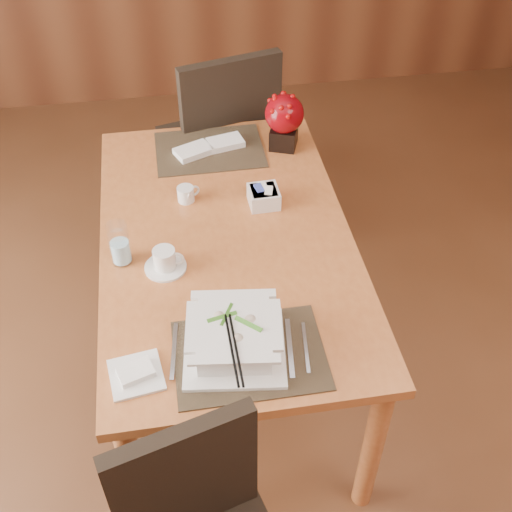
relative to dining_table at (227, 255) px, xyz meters
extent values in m
plane|color=brown|center=(0.00, -0.60, -0.65)|extent=(6.00, 6.00, 0.00)
cube|color=#BE6934|center=(0.00, 0.00, 0.08)|extent=(0.90, 1.50, 0.04)
cylinder|color=#BE6934|center=(-0.39, -0.69, -0.30)|extent=(0.07, 0.07, 0.71)
cylinder|color=#BE6934|center=(-0.39, 0.69, -0.30)|extent=(0.07, 0.07, 0.71)
cylinder|color=#BE6934|center=(0.39, -0.69, -0.30)|extent=(0.07, 0.07, 0.71)
cylinder|color=#BE6934|center=(0.39, 0.69, -0.30)|extent=(0.07, 0.07, 0.71)
cube|color=black|center=(0.00, -0.55, 0.10)|extent=(0.45, 0.33, 0.01)
cube|color=black|center=(0.00, 0.55, 0.10)|extent=(0.45, 0.33, 0.01)
cube|color=white|center=(-0.04, -0.52, 0.10)|extent=(0.34, 0.34, 0.01)
cube|color=white|center=(-0.04, -0.52, 0.16)|extent=(0.24, 0.24, 0.10)
cylinder|color=#C9C66C|center=(-0.04, -0.52, 0.16)|extent=(0.20, 0.20, 0.08)
cylinder|color=white|center=(-0.23, -0.13, 0.10)|extent=(0.14, 0.14, 0.01)
cylinder|color=white|center=(-0.23, -0.13, 0.14)|extent=(0.09, 0.09, 0.07)
cylinder|color=black|center=(-0.23, -0.13, 0.17)|extent=(0.07, 0.07, 0.01)
cylinder|color=white|center=(-0.37, -0.08, 0.18)|extent=(0.09, 0.09, 0.16)
cube|color=white|center=(0.16, 0.16, 0.13)|extent=(0.12, 0.12, 0.07)
cube|color=black|center=(0.31, 0.53, 0.14)|extent=(0.14, 0.14, 0.09)
sphere|color=maroon|center=(0.31, 0.53, 0.25)|extent=(0.16, 0.16, 0.16)
cube|color=white|center=(-0.34, -0.57, 0.10)|extent=(0.17, 0.17, 0.01)
cube|color=black|center=(-0.23, -0.88, 0.03)|extent=(0.40, 0.15, 0.46)
cube|color=black|center=(0.07, 0.98, -0.17)|extent=(0.59, 0.59, 0.06)
cube|color=black|center=(0.12, 0.77, 0.13)|extent=(0.46, 0.16, 0.53)
cylinder|color=black|center=(0.21, 1.22, -0.43)|extent=(0.04, 0.04, 0.45)
cylinder|color=black|center=(0.31, 0.83, -0.43)|extent=(0.04, 0.04, 0.45)
cylinder|color=black|center=(-0.17, 1.13, -0.43)|extent=(0.04, 0.04, 0.45)
cylinder|color=black|center=(-0.08, 0.74, -0.43)|extent=(0.04, 0.04, 0.45)
camera|label=1|loc=(-0.17, -1.73, 1.63)|focal=45.00mm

